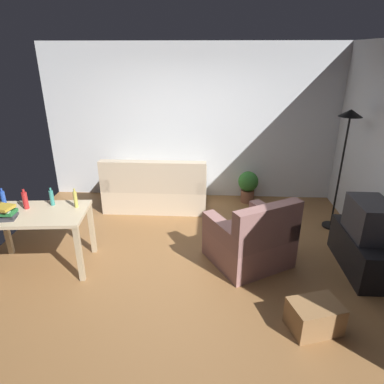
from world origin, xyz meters
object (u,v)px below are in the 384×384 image
object	(u,v)px
potted_plant	(248,185)
storage_box	(314,316)
couch	(156,190)
bottle_tall	(52,198)
armchair	(251,241)
desk	(36,221)
tv_stand	(362,252)
bottle_red	(25,200)
book_stack	(4,213)
tv	(370,219)
bottle_blue	(3,198)
torchiere_lamp	(346,138)
bottle_squat	(75,199)

from	to	relation	value
potted_plant	storage_box	xyz separation A→B (m)	(0.36, -3.04, -0.18)
couch	bottle_tall	distance (m)	2.01
armchair	desk	bearing A→B (deg)	-25.01
couch	storage_box	bearing A→B (deg)	125.85
tv_stand	bottle_red	bearing A→B (deg)	91.03
tv_stand	book_stack	world-z (taller)	book_stack
armchair	bottle_red	bearing A→B (deg)	-27.41
tv	book_stack	bearing A→B (deg)	95.15
couch	book_stack	xyz separation A→B (m)	(-1.40, -2.05, 0.54)
bottle_blue	couch	bearing A→B (deg)	46.06
torchiere_lamp	armchair	distance (m)	2.04
armchair	book_stack	xyz separation A→B (m)	(-2.86, -0.43, 0.53)
potted_plant	bottle_red	size ratio (longest dim) A/B	2.27
tv_stand	armchair	xyz separation A→B (m)	(-1.37, 0.05, 0.08)
potted_plant	bottle_tall	size ratio (longest dim) A/B	2.47
armchair	couch	bearing A→B (deg)	-77.84
tv	bottle_red	bearing A→B (deg)	91.03
bottle_red	bottle_tall	size ratio (longest dim) A/B	1.09
tv	bottle_tall	xyz separation A→B (m)	(-3.87, 0.04, 0.16)
desk	bottle_blue	world-z (taller)	bottle_blue
couch	bottle_red	world-z (taller)	bottle_red
storage_box	book_stack	world-z (taller)	book_stack
tv	book_stack	world-z (taller)	book_stack
desk	armchair	distance (m)	2.66
storage_box	book_stack	bearing A→B (deg)	168.58
armchair	storage_box	distance (m)	1.24
desk	bottle_red	size ratio (longest dim) A/B	5.01
couch	desk	world-z (taller)	couch
storage_box	bottle_blue	xyz separation A→B (m)	(-3.60, 1.05, 0.71)
tv_stand	armchair	bearing A→B (deg)	87.81
storage_box	bottle_blue	size ratio (longest dim) A/B	2.05
couch	torchiere_lamp	world-z (taller)	torchiere_lamp
storage_box	torchiere_lamp	bearing A→B (deg)	68.26
bottle_blue	torchiere_lamp	bearing A→B (deg)	13.98
potted_plant	bottle_blue	xyz separation A→B (m)	(-3.24, -2.00, 0.53)
potted_plant	torchiere_lamp	bearing A→B (deg)	-36.02
tv	couch	bearing A→B (deg)	59.53
couch	bottle_blue	distance (m)	2.40
bottle_blue	armchair	bearing A→B (deg)	1.26
tv	tv_stand	bearing A→B (deg)	90.00
armchair	bottle_squat	bearing A→B (deg)	-28.57
couch	potted_plant	bearing A→B (deg)	-169.03
bottle_blue	bottle_squat	distance (m)	0.91
tv	torchiere_lamp	distance (m)	1.31
torchiere_lamp	bottle_squat	xyz separation A→B (m)	(-3.55, -1.10, -0.55)
bottle_blue	book_stack	xyz separation A→B (m)	(0.23, -0.37, -0.01)
desk	tv	bearing A→B (deg)	-2.94
bottle_blue	bottle_tall	distance (m)	0.59
book_stack	torchiere_lamp	bearing A→B (deg)	19.23
torchiere_lamp	potted_plant	bearing A→B (deg)	143.98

